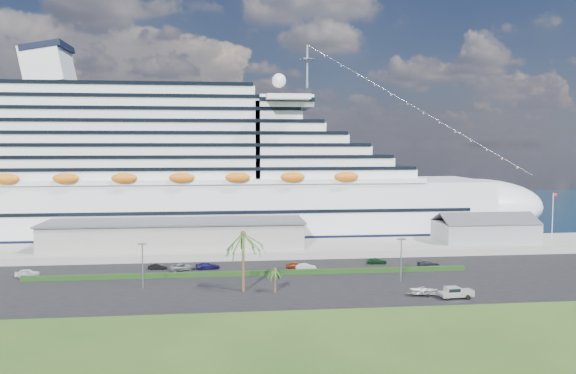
{
  "coord_description": "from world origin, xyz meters",
  "views": [
    {
      "loc": [
        -12.8,
        -94.04,
        26.03
      ],
      "look_at": [
        0.82,
        30.0,
        16.64
      ],
      "focal_mm": 35.0,
      "sensor_mm": 36.0,
      "label": 1
    }
  ],
  "objects": [
    {
      "name": "cruise_ship",
      "position": [
        -21.53,
        64.0,
        16.69
      ],
      "size": [
        191.0,
        38.0,
        54.0
      ],
      "color": "silver",
      "rests_on": "ground"
    },
    {
      "name": "wharf",
      "position": [
        0.0,
        40.0,
        0.9
      ],
      "size": [
        240.0,
        20.0,
        1.8
      ],
      "primitive_type": "cube",
      "color": "gray",
      "rests_on": "ground"
    },
    {
      "name": "lamp_post_left",
      "position": [
        -28.0,
        8.0,
        5.34
      ],
      "size": [
        1.6,
        0.35,
        8.27
      ],
      "color": "gray",
      "rests_on": "asphalt_lot"
    },
    {
      "name": "ground",
      "position": [
        0.0,
        0.0,
        0.0
      ],
      "size": [
        420.0,
        420.0,
        0.0
      ],
      "primitive_type": "plane",
      "color": "#234818",
      "rests_on": "ground"
    },
    {
      "name": "palm_short",
      "position": [
        -4.5,
        2.5,
        3.67
      ],
      "size": [
        3.53,
        3.53,
        4.56
      ],
      "color": "#47301E",
      "rests_on": "ground"
    },
    {
      "name": "parked_car_5",
      "position": [
        3.38,
        19.08,
        0.82
      ],
      "size": [
        4.31,
        1.65,
        1.4
      ],
      "primitive_type": "imported",
      "rotation": [
        0.0,
        0.0,
        1.53
      ],
      "color": "silver",
      "rests_on": "asphalt_lot"
    },
    {
      "name": "flagpole",
      "position": [
        70.04,
        40.0,
        8.27
      ],
      "size": [
        1.08,
        0.16,
        12.0
      ],
      "color": "silver",
      "rests_on": "wharf"
    },
    {
      "name": "hedge",
      "position": [
        -8.0,
        16.0,
        0.57
      ],
      "size": [
        88.0,
        1.1,
        0.9
      ],
      "primitive_type": "cube",
      "color": "black",
      "rests_on": "asphalt_lot"
    },
    {
      "name": "parked_car_2",
      "position": [
        -22.1,
        21.99,
        0.8
      ],
      "size": [
        5.33,
        3.65,
        1.35
      ],
      "primitive_type": "imported",
      "rotation": [
        0.0,
        0.0,
        1.89
      ],
      "color": "gray",
      "rests_on": "asphalt_lot"
    },
    {
      "name": "parked_car_0",
      "position": [
        -51.87,
        19.42,
        0.9
      ],
      "size": [
        4.91,
        2.92,
        1.57
      ],
      "primitive_type": "imported",
      "rotation": [
        0.0,
        0.0,
        1.82
      ],
      "color": "silver",
      "rests_on": "asphalt_lot"
    },
    {
      "name": "terminal_building",
      "position": [
        -25.0,
        40.0,
        5.01
      ],
      "size": [
        61.0,
        15.0,
        6.3
      ],
      "color": "gray",
      "rests_on": "wharf"
    },
    {
      "name": "parked_car_1",
      "position": [
        -27.26,
        23.48,
        0.75
      ],
      "size": [
        3.97,
        1.73,
        1.27
      ],
      "primitive_type": "imported",
      "rotation": [
        0.0,
        0.0,
        1.47
      ],
      "color": "black",
      "rests_on": "asphalt_lot"
    },
    {
      "name": "pickup_truck",
      "position": [
        25.49,
        -4.7,
        1.22
      ],
      "size": [
        5.8,
        2.47,
        2.0
      ],
      "color": "black",
      "rests_on": "asphalt_lot"
    },
    {
      "name": "parked_car_6",
      "position": [
        19.7,
        24.02,
        0.74
      ],
      "size": [
        4.59,
        2.41,
        1.23
      ],
      "primitive_type": "imported",
      "rotation": [
        0.0,
        0.0,
        1.49
      ],
      "color": "#0D3516",
      "rests_on": "asphalt_lot"
    },
    {
      "name": "water",
      "position": [
        0.0,
        130.0,
        0.01
      ],
      "size": [
        420.0,
        160.0,
        0.02
      ],
      "primitive_type": "cube",
      "color": "black",
      "rests_on": "ground"
    },
    {
      "name": "parked_car_3",
      "position": [
        -16.92,
        22.61,
        0.86
      ],
      "size": [
        5.36,
        2.91,
        1.47
      ],
      "primitive_type": "imported",
      "rotation": [
        0.0,
        0.0,
        1.74
      ],
      "color": "#171447",
      "rests_on": "asphalt_lot"
    },
    {
      "name": "lamp_post_right",
      "position": [
        20.0,
        8.0,
        5.34
      ],
      "size": [
        1.6,
        0.35,
        8.27
      ],
      "color": "gray",
      "rests_on": "asphalt_lot"
    },
    {
      "name": "palm_tall",
      "position": [
        -10.0,
        4.0,
        9.2
      ],
      "size": [
        8.82,
        8.82,
        11.13
      ],
      "color": "#47301E",
      "rests_on": "ground"
    },
    {
      "name": "asphalt_lot",
      "position": [
        0.0,
        11.0,
        0.06
      ],
      "size": [
        140.0,
        38.0,
        0.12
      ],
      "primitive_type": "cube",
      "color": "black",
      "rests_on": "ground"
    },
    {
      "name": "port_shed",
      "position": [
        52.0,
        40.0,
        4.4
      ],
      "size": [
        24.0,
        12.31,
        7.37
      ],
      "color": "gray",
      "rests_on": "wharf"
    },
    {
      "name": "boat_trailer",
      "position": [
        20.78,
        -2.65,
        1.14
      ],
      "size": [
        5.54,
        4.02,
        1.54
      ],
      "color": "gray",
      "rests_on": "asphalt_lot"
    },
    {
      "name": "parked_car_4",
      "position": [
        1.46,
        21.59,
        0.79
      ],
      "size": [
        4.15,
        2.19,
        1.35
      ],
      "primitive_type": "imported",
      "rotation": [
        0.0,
        0.0,
        1.73
      ],
      "color": "maroon",
      "rests_on": "asphalt_lot"
    },
    {
      "name": "parked_car_7",
      "position": [
        29.68,
        19.62,
        0.82
      ],
      "size": [
        4.91,
        2.14,
        1.4
      ],
      "primitive_type": "imported",
      "rotation": [
        0.0,
        0.0,
        1.61
      ],
      "color": "#24252A",
      "rests_on": "asphalt_lot"
    }
  ]
}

